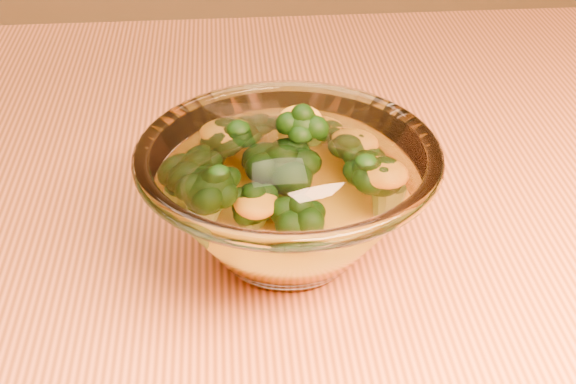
{
  "coord_description": "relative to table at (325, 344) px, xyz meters",
  "views": [
    {
      "loc": [
        -0.06,
        -0.43,
        1.07
      ],
      "look_at": [
        -0.03,
        -0.01,
        0.8
      ],
      "focal_mm": 50.0,
      "sensor_mm": 36.0,
      "label": 1
    }
  ],
  "objects": [
    {
      "name": "glass_bowl",
      "position": [
        -0.03,
        -0.01,
        0.14
      ],
      "size": [
        0.19,
        0.19,
        0.08
      ],
      "color": "white",
      "rests_on": "table"
    },
    {
      "name": "table",
      "position": [
        0.0,
        0.0,
        0.0
      ],
      "size": [
        1.2,
        0.8,
        0.75
      ],
      "color": "#DE7242",
      "rests_on": "ground"
    },
    {
      "name": "broccoli_heap",
      "position": [
        -0.03,
        -0.0,
        0.15
      ],
      "size": [
        0.14,
        0.11,
        0.07
      ],
      "color": "black",
      "rests_on": "cheese_sauce"
    },
    {
      "name": "cheese_sauce",
      "position": [
        -0.03,
        -0.01,
        0.12
      ],
      "size": [
        0.11,
        0.11,
        0.03
      ],
      "primitive_type": "ellipsoid",
      "color": "#ECAC13",
      "rests_on": "glass_bowl"
    }
  ]
}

